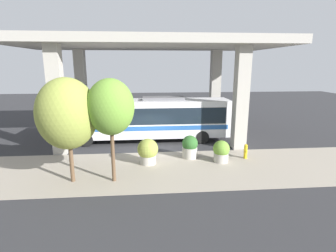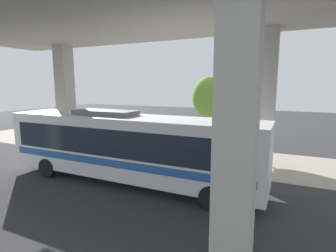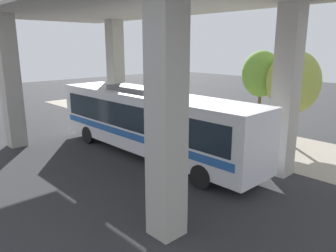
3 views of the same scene
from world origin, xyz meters
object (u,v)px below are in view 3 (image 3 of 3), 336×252
object	(u,v)px
planter_middle	(164,115)
street_tree_near	(293,82)
bus	(150,120)
planter_back	(172,120)
planter_front	(213,124)
fire_hydrant	(144,115)
street_tree_far	(261,74)

from	to	relation	value
planter_middle	street_tree_near	world-z (taller)	street_tree_near
bus	planter_back	distance (m)	5.20
bus	planter_front	bearing A→B (deg)	179.66
fire_hydrant	street_tree_far	size ratio (longest dim) A/B	0.18
planter_back	street_tree_near	xyz separation A→B (m)	(-3.03, 6.68, 2.85)
bus	fire_hydrant	size ratio (longest dim) A/B	13.23
fire_hydrant	bus	bearing A→B (deg)	52.89
fire_hydrant	planter_back	world-z (taller)	planter_back
planter_back	bus	bearing A→B (deg)	32.34
bus	planter_front	size ratio (longest dim) A/B	8.16
planter_middle	street_tree_far	world-z (taller)	street_tree_far
planter_middle	planter_back	xyz separation A→B (m)	(0.90, 1.83, 0.06)
street_tree_near	bus	bearing A→B (deg)	-28.50
fire_hydrant	planter_front	world-z (taller)	planter_front
planter_middle	street_tree_far	distance (m)	7.49
bus	planter_middle	xyz separation A→B (m)	(-5.19, -4.54, -1.22)
planter_middle	planter_back	world-z (taller)	planter_back
bus	planter_middle	distance (m)	7.00
planter_back	street_tree_far	distance (m)	6.38
bus	fire_hydrant	distance (m)	8.01
planter_front	street_tree_near	world-z (taller)	street_tree_near
planter_back	street_tree_far	xyz separation A→B (m)	(-3.15, 4.55, 3.17)
bus	planter_middle	world-z (taller)	bus
fire_hydrant	street_tree_near	bearing A→B (deg)	103.99
fire_hydrant	street_tree_near	xyz separation A→B (m)	(-2.56, 10.26, 3.11)
planter_middle	street_tree_near	distance (m)	9.24
bus	street_tree_far	world-z (taller)	street_tree_far
planter_front	planter_middle	world-z (taller)	planter_front
planter_middle	planter_back	size ratio (longest dim) A/B	0.92
planter_front	street_tree_far	bearing A→B (deg)	142.04
bus	planter_front	distance (m)	5.24
planter_middle	fire_hydrant	bearing A→B (deg)	-76.11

